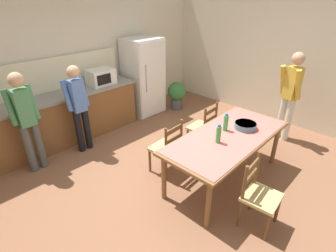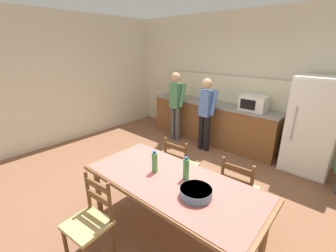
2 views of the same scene
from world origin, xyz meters
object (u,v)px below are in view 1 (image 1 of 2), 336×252
Objects in this scene: microwave at (101,77)px; bottle_off_centre at (226,123)px; person_at_sink at (26,118)px; bottle_near_centre at (218,134)px; chair_side_far_left at (167,148)px; refrigerator at (143,77)px; chair_side_near_left at (259,195)px; person_at_counter at (79,105)px; dining_table at (227,140)px; chair_side_far_right at (203,128)px; potted_plant at (177,94)px; serving_bowl at (245,125)px; person_by_table at (290,93)px.

microwave is 1.85× the size of bottle_off_centre.
person_at_sink reaches higher than bottle_off_centre.
bottle_near_centre is 0.91m from chair_side_far_left.
chair_side_near_left is (-1.27, -3.57, -0.41)m from refrigerator.
person_at_sink reaches higher than person_at_counter.
chair_side_far_right reaches higher than dining_table.
person_at_sink reaches higher than potted_plant.
serving_bowl is 0.35× the size of chair_side_far_left.
serving_bowl is at bearing -77.74° from microwave.
chair_side_near_left is at bearing -168.87° from person_at_counter.
dining_table is at bearing -140.69° from person_at_sink.
bottle_off_centre reaches higher than serving_bowl.
person_at_sink is (-2.00, 2.20, 0.01)m from bottle_off_centre.
chair_side_far_left is (-0.22, 0.76, -0.46)m from bottle_near_centre.
refrigerator is 2.90m from serving_bowl.
dining_table is 0.93m from chair_side_near_left.
microwave is at bearing 90.03° from bottle_near_centre.
chair_side_far_left is at bearing -3.08° from chair_side_far_right.
chair_side_near_left is at bearing -104.30° from bottle_near_centre.
dining_table is 1.34× the size of person_at_counter.
person_at_sink reaches higher than chair_side_far_left.
person_at_counter is 2.59m from potted_plant.
person_by_table is at bearing -0.98° from serving_bowl.
chair_side_far_right is at bearing 53.60° from chair_side_near_left.
bottle_off_centre is 0.30× the size of chair_side_far_right.
person_by_table is at bearing -6.66° from bottle_off_centre.
dining_table is 1.90m from person_by_table.
serving_bowl is 0.20× the size of person_at_counter.
refrigerator is at bearing 73.71° from dining_table.
chair_side_far_left is at bearing 136.17° from serving_bowl.
chair_side_near_left is 3.69m from potted_plant.
person_at_sink is 2.42× the size of potted_plant.
bottle_near_centre is at bearing -111.02° from refrigerator.
refrigerator is at bearing -104.47° from chair_side_far_right.
person_at_sink reaches higher than bottle_near_centre.
bottle_off_centre is 0.87m from chair_side_far_right.
dining_table is 3.01m from person_at_sink.
person_at_sink is at bearing 109.19° from chair_side_near_left.
chair_side_far_left and chair_side_far_right have the same top height.
bottle_off_centre reaches higher than dining_table.
potted_plant is (2.54, 0.07, -0.49)m from person_at_counter.
bottle_near_centre is at bearing -160.95° from bottle_off_centre.
dining_table is at bearing -155.29° from person_at_counter.
chair_side_far_left is at bearing 106.35° from bottle_near_centre.
refrigerator is 2.76m from person_at_sink.
microwave reaches higher than chair_side_near_left.
chair_side_near_left is (-0.19, -0.76, -0.46)m from bottle_near_centre.
potted_plant is (1.93, 3.14, -0.06)m from chair_side_near_left.
dining_table is at bearing 1.20° from bottle_near_centre.
microwave reaches higher than bottle_near_centre.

